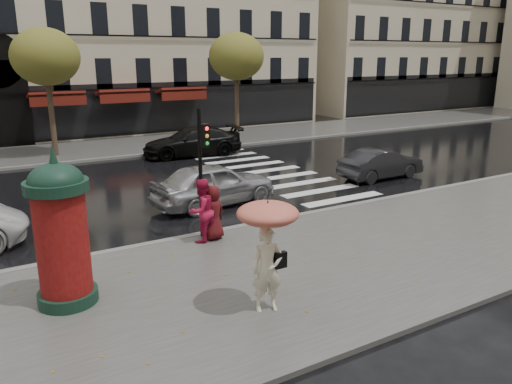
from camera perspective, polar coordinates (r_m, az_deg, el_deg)
ground at (r=12.83m, az=0.80°, el=-8.96°), size 160.00×160.00×0.00m
near_sidewalk at (r=12.42m, az=2.01°, el=-9.52°), size 90.00×7.00×0.12m
far_sidewalk at (r=30.07m, az=-18.42°, el=4.60°), size 90.00×6.00×0.12m
near_kerb at (r=15.25m, az=-5.08°, el=-4.67°), size 90.00×0.25×0.14m
far_kerb at (r=27.18m, az=-17.03°, el=3.65°), size 90.00×0.25×0.14m
zebra_crossing at (r=23.60m, az=1.15°, el=2.46°), size 3.60×11.75×0.01m
tree_far_left at (r=28.27m, az=-22.92°, el=13.99°), size 3.40×3.40×6.64m
tree_far_right at (r=31.78m, az=-2.26°, el=15.17°), size 3.40×3.40×6.64m
woman_umbrella at (r=10.11m, az=1.35°, el=-5.29°), size 1.26×1.26×2.42m
woman_red at (r=14.20m, az=-6.24°, el=-2.13°), size 1.07×0.96×1.83m
man_burgundy at (r=14.37m, az=-4.93°, el=-2.36°), size 0.87×0.67×1.60m
morris_column at (r=11.17m, az=-21.39°, el=-4.00°), size 1.29×1.29×3.47m
traffic_light at (r=14.23m, az=-6.19°, el=3.57°), size 0.28×0.37×3.75m
car_silver at (r=18.09m, az=-4.85°, el=0.94°), size 4.81×2.38×1.58m
car_darkgrey at (r=22.69m, az=14.10°, el=3.16°), size 4.05×1.52×1.32m
car_black at (r=27.25m, az=-7.29°, el=5.73°), size 5.53×2.79×1.54m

